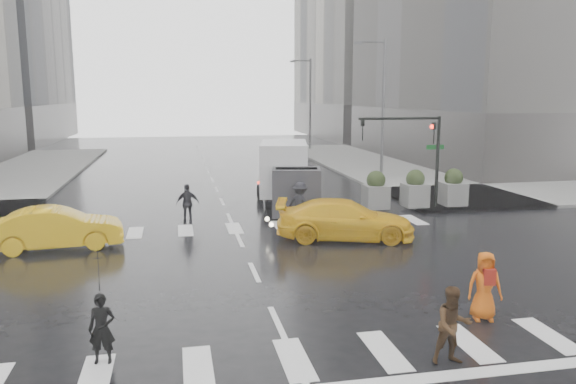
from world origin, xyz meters
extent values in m
plane|color=black|center=(0.00, 0.00, 0.00)|extent=(120.00, 120.00, 0.00)
cube|color=gray|center=(19.50, 17.50, 0.07)|extent=(35.00, 35.00, 0.15)
cube|color=#2D2A28|center=(29.00, 27.00, 2.20)|extent=(26.05, 26.05, 4.40)
cube|color=#2D2A28|center=(29.00, 56.00, 2.20)|extent=(26.05, 26.05, 4.40)
cylinder|color=black|center=(10.00, 8.00, 2.25)|extent=(0.16, 0.16, 4.50)
cylinder|color=black|center=(8.00, 8.00, 4.40)|extent=(4.00, 0.12, 0.12)
imported|color=black|center=(9.75, 8.00, 3.70)|extent=(0.16, 0.20, 1.00)
imported|color=black|center=(6.20, 8.00, 3.90)|extent=(0.16, 0.20, 1.00)
sphere|color=#FF190C|center=(9.65, 8.00, 4.00)|extent=(0.20, 0.20, 0.20)
cube|color=#0D5D1B|center=(10.00, 8.30, 3.00)|extent=(0.90, 0.03, 0.22)
cylinder|color=#59595B|center=(11.00, 18.00, 4.50)|extent=(0.20, 0.20, 9.00)
cylinder|color=#59595B|center=(10.10, 18.00, 8.80)|extent=(1.80, 0.12, 0.12)
cube|color=#59595B|center=(9.20, 18.00, 8.70)|extent=(0.50, 0.22, 0.15)
cylinder|color=#59595B|center=(11.00, 38.00, 4.50)|extent=(0.20, 0.20, 9.00)
cylinder|color=#59595B|center=(10.10, 38.00, 8.80)|extent=(1.80, 0.12, 0.12)
cube|color=#59595B|center=(9.20, 38.00, 8.70)|extent=(0.50, 0.22, 0.15)
cube|color=gray|center=(7.00, 8.20, 0.70)|extent=(1.10, 1.10, 1.10)
sphere|color=black|center=(7.00, 8.20, 1.50)|extent=(0.90, 0.90, 0.90)
cube|color=gray|center=(9.00, 8.20, 0.70)|extent=(1.10, 1.10, 1.10)
sphere|color=black|center=(9.00, 8.20, 1.50)|extent=(0.90, 0.90, 0.90)
cube|color=gray|center=(11.00, 8.20, 0.70)|extent=(1.10, 1.10, 1.10)
sphere|color=black|center=(11.00, 8.20, 1.50)|extent=(0.90, 0.90, 0.90)
imported|color=black|center=(-3.91, -5.36, 0.74)|extent=(0.57, 0.40, 1.49)
imported|color=black|center=(-3.91, -5.36, 1.99)|extent=(1.04, 1.06, 0.88)
imported|color=#412B17|center=(3.16, -6.80, 0.82)|extent=(0.84, 0.67, 1.64)
imported|color=#DA5B0F|center=(5.03, -4.82, 0.86)|extent=(0.95, 0.73, 1.72)
cube|color=maroon|center=(5.03, -5.00, 1.15)|extent=(0.31, 0.22, 0.40)
imported|color=black|center=(-1.85, 7.48, 0.85)|extent=(1.00, 0.61, 1.69)
imported|color=black|center=(2.78, 5.87, 0.94)|extent=(1.35, 1.32, 1.88)
imported|color=yellow|center=(-6.57, 4.14, 0.75)|extent=(4.72, 2.10, 1.51)
imported|color=yellow|center=(4.00, 3.40, 0.76)|extent=(5.02, 3.20, 1.52)
cube|color=silver|center=(3.00, 10.58, 1.91)|extent=(2.24, 4.29, 2.52)
cube|color=#2E2E33|center=(3.00, 7.60, 1.17)|extent=(2.14, 1.68, 2.14)
cube|color=black|center=(3.00, 7.60, 1.82)|extent=(1.86, 0.84, 0.84)
cylinder|color=black|center=(2.02, 7.41, 0.42)|extent=(0.26, 0.84, 0.84)
cylinder|color=black|center=(3.98, 7.41, 0.42)|extent=(0.26, 0.84, 0.84)
cylinder|color=black|center=(2.02, 9.47, 0.42)|extent=(0.26, 0.84, 0.84)
cylinder|color=black|center=(3.98, 9.47, 0.42)|extent=(0.26, 0.84, 0.84)
cylinder|color=black|center=(2.02, 12.08, 0.42)|extent=(0.26, 0.84, 0.84)
cylinder|color=black|center=(3.98, 12.08, 0.42)|extent=(0.26, 0.84, 0.84)
camera|label=1|loc=(-2.31, -16.76, 5.48)|focal=35.00mm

